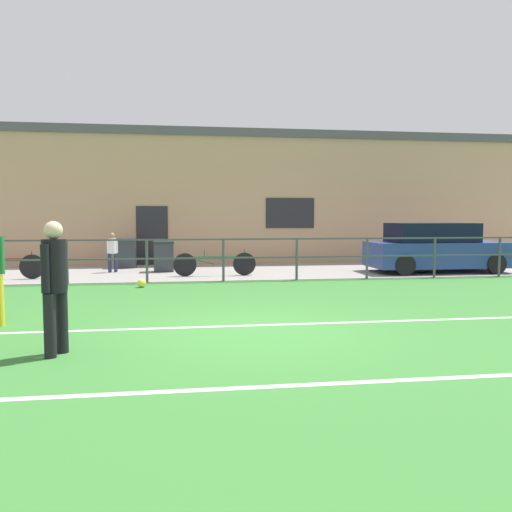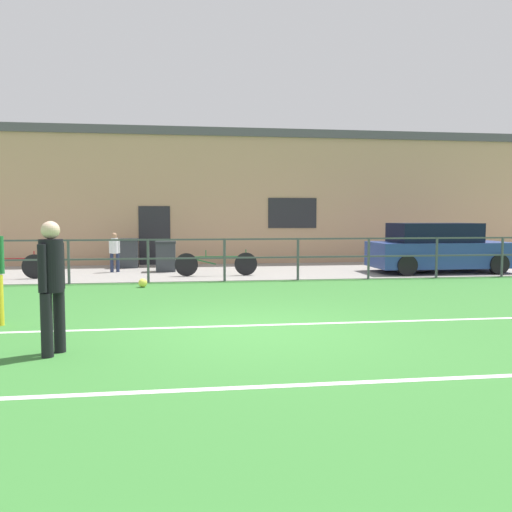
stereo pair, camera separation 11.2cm
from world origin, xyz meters
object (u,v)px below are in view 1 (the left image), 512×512
object	(u,v)px
soccer_ball_match	(142,283)
spectator_child	(112,250)
parked_car_red	(436,249)
bicycle_parked_2	(1,267)
trash_bin_1	(164,256)
trash_bin_0	(127,253)
player_goalkeeper	(55,280)
bicycle_parked_0	(215,264)

from	to	relation	value
soccer_ball_match	spectator_child	world-z (taller)	spectator_child
parked_car_red	soccer_ball_match	bearing A→B (deg)	-166.26
spectator_child	bicycle_parked_2	world-z (taller)	spectator_child
trash_bin_1	spectator_child	bearing A→B (deg)	179.61
parked_car_red	trash_bin_0	xyz separation A→B (m)	(-9.60, 2.72, -0.23)
trash_bin_1	trash_bin_0	bearing A→B (deg)	132.19
player_goalkeeper	trash_bin_1	xyz separation A→B (m)	(1.06, 9.69, -0.45)
player_goalkeeper	parked_car_red	world-z (taller)	player_goalkeeper
soccer_ball_match	bicycle_parked_2	size ratio (longest dim) A/B	0.09
trash_bin_1	bicycle_parked_0	bearing A→B (deg)	-43.60
soccer_ball_match	trash_bin_1	size ratio (longest dim) A/B	0.23
parked_car_red	bicycle_parked_0	world-z (taller)	parked_car_red
soccer_ball_match	trash_bin_1	world-z (taller)	trash_bin_1
soccer_ball_match	parked_car_red	distance (m)	9.06
player_goalkeeper	spectator_child	bearing A→B (deg)	25.74
parked_car_red	trash_bin_0	world-z (taller)	parked_car_red
soccer_ball_match	bicycle_parked_0	world-z (taller)	bicycle_parked_0
spectator_child	soccer_ball_match	bearing A→B (deg)	86.20
soccer_ball_match	parked_car_red	xyz separation A→B (m)	(8.78, 2.15, 0.63)
bicycle_parked_2	trash_bin_0	world-z (taller)	trash_bin_0
soccer_ball_match	parked_car_red	bearing A→B (deg)	13.74
bicycle_parked_0	trash_bin_1	xyz separation A→B (m)	(-1.49, 1.41, 0.13)
spectator_child	parked_car_red	world-z (taller)	parked_car_red
bicycle_parked_0	trash_bin_1	bearing A→B (deg)	136.40
player_goalkeeper	soccer_ball_match	distance (m)	6.30
player_goalkeeper	trash_bin_0	xyz separation A→B (m)	(-0.21, 11.09, -0.44)
bicycle_parked_0	parked_car_red	bearing A→B (deg)	0.71
bicycle_parked_2	trash_bin_1	world-z (taller)	trash_bin_1
player_goalkeeper	trash_bin_0	bearing A→B (deg)	23.86
soccer_ball_match	trash_bin_1	distance (m)	3.53
bicycle_parked_2	parked_car_red	bearing A→B (deg)	0.38
player_goalkeeper	soccer_ball_match	size ratio (longest dim) A/B	7.81
player_goalkeeper	bicycle_parked_0	world-z (taller)	player_goalkeeper
spectator_child	bicycle_parked_2	distance (m)	3.15
bicycle_parked_2	spectator_child	bearing A→B (deg)	27.08
spectator_child	trash_bin_0	distance (m)	1.43
bicycle_parked_0	trash_bin_1	size ratio (longest dim) A/B	2.51
spectator_child	bicycle_parked_0	distance (m)	3.38
spectator_child	trash_bin_1	size ratio (longest dim) A/B	1.28
spectator_child	bicycle_parked_2	xyz separation A→B (m)	(-2.79, -1.43, -0.34)
parked_car_red	trash_bin_0	bearing A→B (deg)	164.16
soccer_ball_match	trash_bin_0	xyz separation A→B (m)	(-0.82, 4.87, 0.41)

